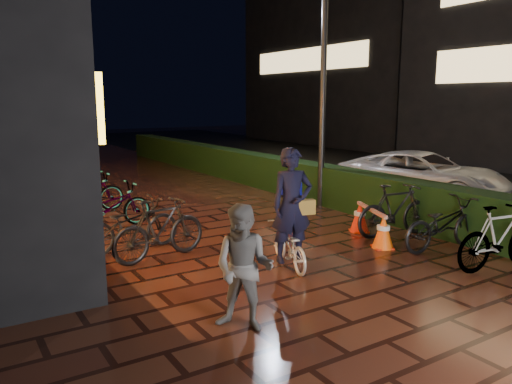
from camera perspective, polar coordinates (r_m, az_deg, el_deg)
ground at (r=8.30m, az=8.68°, el=-8.67°), size 80.00×80.00×0.00m
asphalt_road at (r=18.08m, az=19.95°, el=1.29°), size 11.00×60.00×0.01m
hedge at (r=16.42m, az=-0.88°, el=2.80°), size 0.70×20.00×1.00m
bystander_person at (r=5.93m, az=-1.37°, el=-8.67°), size 0.92×0.94×1.53m
van at (r=14.54m, az=18.52°, el=1.85°), size 3.37×5.06×1.29m
far_buildings at (r=27.51m, az=23.98°, el=17.54°), size 9.08×31.00×14.00m
lamp_post_hedge at (r=12.73m, az=7.69°, el=12.28°), size 0.53×0.27×5.67m
lamp_post_sf at (r=13.27m, az=-22.87°, el=11.18°), size 0.53×0.19×5.54m
cyclist at (r=8.07m, az=3.97°, el=-3.69°), size 0.82×1.46×1.98m
traffic_barrier at (r=10.05m, az=12.98°, el=-3.55°), size 0.90×1.54×0.63m
cart_assembly at (r=12.11m, az=4.01°, el=0.20°), size 0.61×0.58×1.06m
parked_bikes_storefront at (r=10.48m, az=-15.68°, el=-2.09°), size 2.13×5.08×1.07m
parked_bikes_hedge at (r=9.64m, az=20.53°, el=-3.33°), size 1.99×3.08×1.07m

